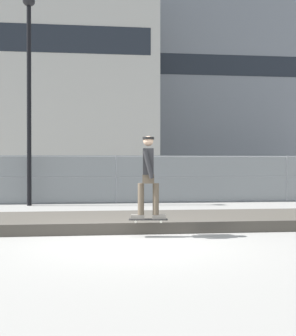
# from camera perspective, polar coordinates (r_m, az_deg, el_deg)

# --- Properties ---
(ground_plane) EXTENTS (120.00, 120.00, 0.00)m
(ground_plane) POSITION_cam_1_polar(r_m,az_deg,el_deg) (8.46, -2.06, -9.78)
(ground_plane) COLOR gray
(gravel_berm) EXTENTS (16.50, 2.52, 0.25)m
(gravel_berm) POSITION_cam_1_polar(r_m,az_deg,el_deg) (10.55, -2.95, -7.03)
(gravel_berm) COLOR #4C473F
(gravel_berm) RESTS_ON ground_plane
(skateboard) EXTENTS (0.82, 0.29, 0.07)m
(skateboard) POSITION_cam_1_polar(r_m,az_deg,el_deg) (9.00, 0.04, -6.84)
(skateboard) COLOR black
(skater) EXTENTS (0.73, 0.60, 1.72)m
(skater) POSITION_cam_1_polar(r_m,az_deg,el_deg) (8.92, 0.04, -0.52)
(skater) COLOR gray
(skater) RESTS_ON skateboard
(chain_fence) EXTENTS (27.58, 0.06, 1.85)m
(chain_fence) POSITION_cam_1_polar(r_m,az_deg,el_deg) (16.68, -4.24, -1.48)
(chain_fence) COLOR gray
(chain_fence) RESTS_ON ground_plane
(street_lamp) EXTENTS (0.44, 0.44, 7.60)m
(street_lamp) POSITION_cam_1_polar(r_m,az_deg,el_deg) (16.57, -15.45, 11.44)
(street_lamp) COLOR black
(street_lamp) RESTS_ON ground_plane
(parked_car_near) EXTENTS (4.44, 2.02, 1.66)m
(parked_car_near) POSITION_cam_1_polar(r_m,az_deg,el_deg) (19.71, -18.79, -1.48)
(parked_car_near) COLOR #566B4C
(parked_car_near) RESTS_ON ground_plane
(parked_car_mid) EXTENTS (4.51, 2.17, 1.66)m
(parked_car_mid) POSITION_cam_1_polar(r_m,az_deg,el_deg) (19.50, -0.54, -1.47)
(parked_car_mid) COLOR silver
(parked_car_mid) RESTS_ON ground_plane
(parked_car_far) EXTENTS (4.40, 1.95, 1.66)m
(parked_car_far) POSITION_cam_1_polar(r_m,az_deg,el_deg) (20.57, 14.41, -1.38)
(parked_car_far) COLOR maroon
(parked_car_far) RESTS_ON ground_plane
(library_building) EXTENTS (22.14, 10.38, 20.53)m
(library_building) POSITION_cam_1_polar(r_m,az_deg,el_deg) (45.62, -13.53, 11.56)
(library_building) COLOR #B2AFA8
(library_building) RESTS_ON ground_plane
(office_block) EXTENTS (27.23, 14.00, 21.74)m
(office_block) POSITION_cam_1_polar(r_m,az_deg,el_deg) (60.18, 7.16, 9.45)
(office_block) COLOR slate
(office_block) RESTS_ON ground_plane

